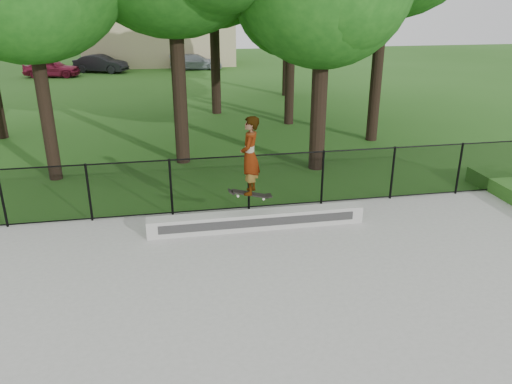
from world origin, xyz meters
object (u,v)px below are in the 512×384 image
grind_ledge (257,220)px  car_b (101,64)px  skater_airborne (250,157)px  car_c (196,62)px  car_a (52,68)px

grind_ledge → car_b: size_ratio=1.47×
grind_ledge → skater_airborne: 1.69m
car_b → car_c: size_ratio=0.96×
grind_ledge → car_c: size_ratio=1.41×
car_a → car_c: size_ratio=1.01×
car_a → skater_airborne: skater_airborne is taller
car_a → car_c: 10.54m
skater_airborne → car_b: bearing=102.1°
car_a → car_b: size_ratio=1.05×
car_c → skater_airborne: bearing=-178.7°
grind_ledge → car_c: bearing=88.7°
grind_ledge → car_b: bearing=102.6°
car_b → car_a: bearing=140.8°
skater_airborne → car_a: bearing=109.0°
car_b → skater_airborne: (6.25, -29.16, 1.29)m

